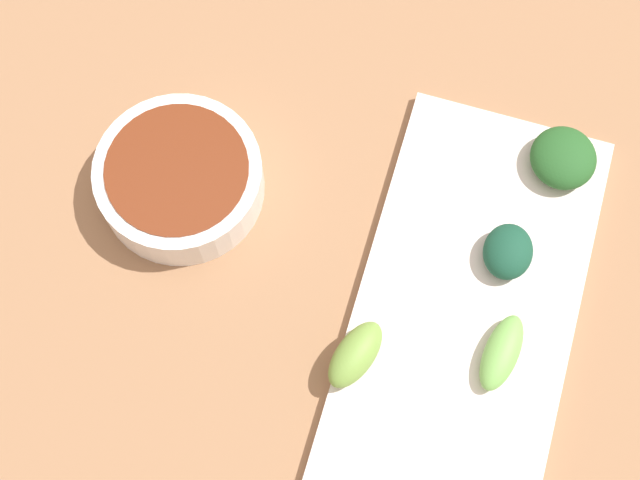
# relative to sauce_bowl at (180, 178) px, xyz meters

# --- Properties ---
(tabletop) EXTENTS (2.10, 2.10, 0.02)m
(tabletop) POSITION_rel_sauce_bowl_xyz_m (0.13, -0.04, -0.03)
(tabletop) COLOR #976D4B
(tabletop) RESTS_ON ground
(sauce_bowl) EXTENTS (0.14, 0.14, 0.05)m
(sauce_bowl) POSITION_rel_sauce_bowl_xyz_m (0.00, 0.00, 0.00)
(sauce_bowl) COLOR white
(sauce_bowl) RESTS_ON tabletop
(serving_plate) EXTENTS (0.18, 0.38, 0.01)m
(serving_plate) POSITION_rel_sauce_bowl_xyz_m (0.26, -0.04, -0.02)
(serving_plate) COLOR silver
(serving_plate) RESTS_ON tabletop
(broccoli_leafy_0) EXTENTS (0.04, 0.05, 0.03)m
(broccoli_leafy_0) POSITION_rel_sauce_bowl_xyz_m (0.28, 0.02, 0.00)
(broccoli_leafy_0) COLOR #174833
(broccoli_leafy_0) RESTS_ON serving_plate
(broccoli_stalk_1) EXTENTS (0.04, 0.07, 0.02)m
(broccoli_stalk_1) POSITION_rel_sauce_bowl_xyz_m (0.30, -0.07, -0.00)
(broccoli_stalk_1) COLOR #72B251
(broccoli_stalk_1) RESTS_ON serving_plate
(broccoli_leafy_2) EXTENTS (0.07, 0.07, 0.03)m
(broccoli_leafy_2) POSITION_rel_sauce_bowl_xyz_m (0.31, 0.11, 0.00)
(broccoli_leafy_2) COLOR #235624
(broccoli_leafy_2) RESTS_ON serving_plate
(broccoli_stalk_3) EXTENTS (0.05, 0.07, 0.03)m
(broccoli_stalk_3) POSITION_rel_sauce_bowl_xyz_m (0.19, -0.10, 0.00)
(broccoli_stalk_3) COLOR #749E41
(broccoli_stalk_3) RESTS_ON serving_plate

